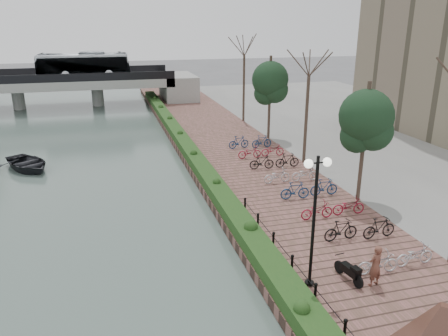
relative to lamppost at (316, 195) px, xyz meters
name	(u,v)px	position (x,y,z in m)	size (l,w,h in m)	color
promenade	(243,164)	(2.28, 15.42, -3.87)	(8.00, 75.00, 0.50)	brown
inland_pavement	(432,147)	(18.28, 15.42, -3.87)	(24.00, 75.00, 0.50)	gray
hedge	(189,150)	(-1.12, 17.92, -3.32)	(1.10, 56.00, 0.60)	#163D16
chain_fence	(303,278)	(-0.32, -0.08, -3.27)	(0.10, 14.10, 0.70)	black
lamppost	(316,195)	(0.00, 0.00, 0.00)	(1.02, 0.32, 5.05)	black
motorcycle	(349,270)	(1.54, -0.14, -3.20)	(0.43, 1.36, 0.85)	black
pedestrian	(375,266)	(2.28, -0.68, -2.81)	(0.59, 0.39, 1.63)	brown
bicycle_parking	(300,182)	(3.78, 9.11, -3.15)	(2.40, 19.89, 1.00)	silver
street_trees	(330,128)	(6.28, 10.60, -0.44)	(3.20, 37.12, 6.80)	#33291E
bridge	(30,80)	(-15.12, 42.92, -0.75)	(36.00, 10.77, 6.50)	gray
boat	(27,163)	(-12.49, 18.73, -3.64)	(3.23, 4.52, 0.94)	black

